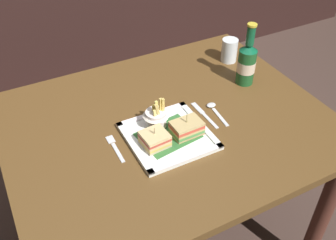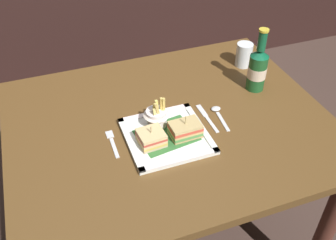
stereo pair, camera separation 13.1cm
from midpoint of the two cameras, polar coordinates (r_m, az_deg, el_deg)
name	(u,v)px [view 2 (the right image)]	position (r m, az deg, el deg)	size (l,w,h in m)	color
dining_table	(169,145)	(1.45, 2.80, -3.84)	(1.13, 0.91, 0.75)	brown
square_plate	(166,136)	(1.30, 2.65, -2.51)	(0.27, 0.27, 0.02)	white
sandwich_half_left	(151,138)	(1.25, 0.52, -2.79)	(0.09, 0.09, 0.07)	#D2B18D
sandwich_half_right	(185,129)	(1.29, 5.46, -1.52)	(0.10, 0.07, 0.08)	tan
fries_cup	(156,115)	(1.31, 1.15, 0.64)	(0.09, 0.09, 0.11)	white
beer_bottle	(258,68)	(1.53, 15.47, 7.30)	(0.07, 0.07, 0.25)	#1B5327
water_glass	(244,56)	(1.70, 13.30, 9.06)	(0.07, 0.07, 0.10)	silver
fork	(112,142)	(1.29, -5.30, -3.44)	(0.02, 0.13, 0.00)	silver
knife	(206,117)	(1.40, 8.36, 0.35)	(0.02, 0.16, 0.00)	silver
spoon	(218,112)	(1.42, 9.95, 1.05)	(0.03, 0.14, 0.01)	silver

